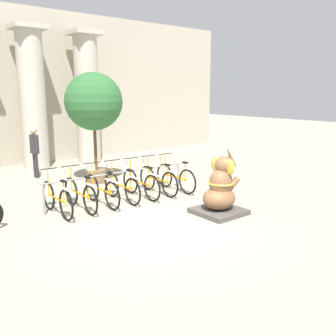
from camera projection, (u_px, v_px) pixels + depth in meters
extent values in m
plane|color=#9E937F|center=(158.00, 221.00, 8.39)|extent=(60.00, 60.00, 0.00)
cube|color=#B2A893|center=(23.00, 87.00, 14.38)|extent=(20.00, 0.20, 6.00)
cylinder|color=#BCB7A8|center=(33.00, 101.00, 13.71)|extent=(0.94, 0.94, 5.00)
cube|color=#BCB7A8|center=(27.00, 27.00, 13.20)|extent=(1.17, 1.17, 0.16)
cylinder|color=#BCB7A8|center=(87.00, 100.00, 15.05)|extent=(0.94, 0.94, 5.00)
cube|color=#BCB7A8|center=(84.00, 33.00, 14.54)|extent=(1.17, 1.17, 0.16)
cylinder|color=gray|center=(44.00, 200.00, 8.68)|extent=(0.05, 0.05, 0.75)
cylinder|color=gray|center=(178.00, 176.00, 11.17)|extent=(0.05, 0.05, 0.75)
cylinder|color=gray|center=(119.00, 173.00, 9.85)|extent=(4.18, 0.04, 0.04)
torus|color=black|center=(48.00, 195.00, 9.11)|extent=(0.05, 0.72, 0.72)
torus|color=black|center=(66.00, 205.00, 8.31)|extent=(0.05, 0.72, 0.72)
cube|color=orange|center=(57.00, 198.00, 8.70)|extent=(0.04, 0.94, 0.04)
cube|color=silver|center=(65.00, 189.00, 8.24)|extent=(0.06, 0.60, 0.03)
cylinder|color=orange|center=(64.00, 193.00, 8.34)|extent=(0.03, 0.03, 0.52)
cube|color=black|center=(63.00, 181.00, 8.28)|extent=(0.08, 0.18, 0.04)
cylinder|color=orange|center=(48.00, 182.00, 9.02)|extent=(0.03, 0.03, 0.67)
cylinder|color=black|center=(47.00, 169.00, 8.95)|extent=(0.48, 0.03, 0.03)
cube|color=silver|center=(46.00, 174.00, 9.06)|extent=(0.20, 0.16, 0.14)
torus|color=black|center=(71.00, 191.00, 9.49)|extent=(0.05, 0.72, 0.72)
torus|color=black|center=(90.00, 200.00, 8.69)|extent=(0.05, 0.72, 0.72)
cube|color=orange|center=(80.00, 194.00, 9.08)|extent=(0.04, 0.94, 0.04)
cube|color=silver|center=(90.00, 185.00, 8.61)|extent=(0.06, 0.60, 0.03)
cylinder|color=orange|center=(88.00, 189.00, 8.71)|extent=(0.03, 0.03, 0.52)
cube|color=black|center=(87.00, 177.00, 8.66)|extent=(0.08, 0.18, 0.04)
cylinder|color=orange|center=(71.00, 179.00, 9.39)|extent=(0.03, 0.03, 0.67)
cylinder|color=black|center=(71.00, 166.00, 9.32)|extent=(0.48, 0.03, 0.03)
cube|color=silver|center=(69.00, 171.00, 9.43)|extent=(0.20, 0.16, 0.14)
torus|color=black|center=(92.00, 187.00, 9.86)|extent=(0.05, 0.72, 0.72)
torus|color=black|center=(112.00, 196.00, 9.06)|extent=(0.05, 0.72, 0.72)
cube|color=orange|center=(102.00, 190.00, 9.45)|extent=(0.04, 0.94, 0.04)
cube|color=silver|center=(112.00, 181.00, 8.99)|extent=(0.06, 0.60, 0.03)
cylinder|color=orange|center=(110.00, 185.00, 9.09)|extent=(0.03, 0.03, 0.52)
cube|color=black|center=(110.00, 174.00, 9.03)|extent=(0.08, 0.18, 0.04)
cylinder|color=orange|center=(92.00, 175.00, 9.77)|extent=(0.03, 0.03, 0.67)
cylinder|color=black|center=(92.00, 163.00, 9.70)|extent=(0.48, 0.03, 0.03)
cube|color=silver|center=(90.00, 168.00, 9.80)|extent=(0.20, 0.16, 0.14)
torus|color=black|center=(112.00, 184.00, 10.23)|extent=(0.05, 0.72, 0.72)
torus|color=black|center=(133.00, 192.00, 9.43)|extent=(0.05, 0.72, 0.72)
cube|color=orange|center=(122.00, 186.00, 9.82)|extent=(0.04, 0.94, 0.04)
cube|color=silver|center=(132.00, 177.00, 9.36)|extent=(0.06, 0.60, 0.03)
cylinder|color=orange|center=(130.00, 181.00, 9.46)|extent=(0.03, 0.03, 0.52)
cube|color=black|center=(130.00, 170.00, 9.40)|extent=(0.08, 0.18, 0.04)
cylinder|color=orange|center=(112.00, 172.00, 10.14)|extent=(0.03, 0.03, 0.67)
cylinder|color=black|center=(112.00, 160.00, 10.07)|extent=(0.48, 0.03, 0.03)
cube|color=silver|center=(110.00, 165.00, 10.18)|extent=(0.20, 0.16, 0.14)
torus|color=black|center=(130.00, 181.00, 10.59)|extent=(0.05, 0.72, 0.72)
torus|color=black|center=(152.00, 188.00, 9.79)|extent=(0.05, 0.72, 0.72)
cube|color=orange|center=(141.00, 183.00, 10.18)|extent=(0.04, 0.94, 0.04)
cube|color=silver|center=(152.00, 174.00, 9.71)|extent=(0.06, 0.60, 0.03)
cylinder|color=orange|center=(150.00, 178.00, 9.81)|extent=(0.03, 0.03, 0.52)
cube|color=black|center=(150.00, 168.00, 9.76)|extent=(0.08, 0.18, 0.04)
cylinder|color=orange|center=(131.00, 170.00, 10.49)|extent=(0.03, 0.03, 0.67)
cylinder|color=black|center=(131.00, 158.00, 10.42)|extent=(0.48, 0.03, 0.03)
cube|color=silver|center=(129.00, 162.00, 10.53)|extent=(0.20, 0.16, 0.14)
torus|color=black|center=(147.00, 178.00, 10.95)|extent=(0.05, 0.72, 0.72)
torus|color=black|center=(170.00, 185.00, 10.15)|extent=(0.05, 0.72, 0.72)
cube|color=orange|center=(158.00, 180.00, 10.54)|extent=(0.04, 0.94, 0.04)
cube|color=silver|center=(170.00, 171.00, 10.08)|extent=(0.06, 0.60, 0.03)
cylinder|color=orange|center=(167.00, 175.00, 10.18)|extent=(0.03, 0.03, 0.52)
cube|color=black|center=(167.00, 165.00, 10.12)|extent=(0.08, 0.18, 0.04)
cylinder|color=orange|center=(148.00, 167.00, 10.86)|extent=(0.03, 0.03, 0.67)
cylinder|color=black|center=(148.00, 156.00, 10.79)|extent=(0.48, 0.03, 0.03)
cube|color=silver|center=(146.00, 160.00, 10.89)|extent=(0.20, 0.16, 0.14)
torus|color=black|center=(164.00, 175.00, 11.28)|extent=(0.05, 0.72, 0.72)
torus|color=black|center=(187.00, 182.00, 10.48)|extent=(0.05, 0.72, 0.72)
cube|color=orange|center=(176.00, 177.00, 10.87)|extent=(0.04, 0.94, 0.04)
cube|color=silver|center=(188.00, 169.00, 10.40)|extent=(0.06, 0.60, 0.03)
cylinder|color=orange|center=(185.00, 172.00, 10.50)|extent=(0.03, 0.03, 0.52)
cube|color=black|center=(185.00, 163.00, 10.45)|extent=(0.08, 0.18, 0.04)
cylinder|color=orange|center=(165.00, 165.00, 11.18)|extent=(0.03, 0.03, 0.67)
cylinder|color=black|center=(165.00, 154.00, 11.12)|extent=(0.48, 0.03, 0.03)
cube|color=silver|center=(163.00, 158.00, 11.22)|extent=(0.20, 0.16, 0.14)
cube|color=#4C4742|center=(219.00, 211.00, 8.87)|extent=(1.06, 1.06, 0.11)
ellipsoid|color=brown|center=(219.00, 198.00, 8.81)|extent=(0.82, 0.72, 0.53)
ellipsoid|color=brown|center=(221.00, 183.00, 8.76)|extent=(0.58, 0.53, 0.68)
sphere|color=brown|center=(224.00, 165.00, 8.74)|extent=(0.43, 0.43, 0.43)
ellipsoid|color=gold|center=(216.00, 164.00, 8.87)|extent=(0.08, 0.31, 0.37)
ellipsoid|color=gold|center=(230.00, 167.00, 8.54)|extent=(0.08, 0.31, 0.37)
cone|color=brown|center=(230.00, 157.00, 8.82)|extent=(0.37, 0.15, 0.55)
cylinder|color=brown|center=(225.00, 183.00, 9.03)|extent=(0.43, 0.14, 0.38)
cylinder|color=brown|center=(232.00, 185.00, 8.85)|extent=(0.43, 0.14, 0.38)
torus|color=gold|center=(221.00, 183.00, 8.76)|extent=(0.61, 0.61, 0.05)
cylinder|color=#28282D|center=(35.00, 165.00, 12.60)|extent=(0.11, 0.11, 0.83)
cylinder|color=#28282D|center=(37.00, 166.00, 12.47)|extent=(0.11, 0.11, 0.83)
cube|color=#333338|center=(34.00, 144.00, 12.39)|extent=(0.20, 0.32, 0.62)
sphere|color=tan|center=(33.00, 131.00, 12.30)|extent=(0.22, 0.22, 0.22)
cylinder|color=#333338|center=(32.00, 143.00, 12.53)|extent=(0.07, 0.07, 0.56)
cylinder|color=#333338|center=(36.00, 144.00, 12.23)|extent=(0.07, 0.07, 0.56)
cylinder|color=brown|center=(96.00, 176.00, 11.93)|extent=(0.62, 0.62, 0.41)
cylinder|color=brown|center=(95.00, 147.00, 11.75)|extent=(0.10, 0.10, 1.43)
sphere|color=#2D6633|center=(94.00, 101.00, 11.46)|extent=(1.78, 1.78, 1.78)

